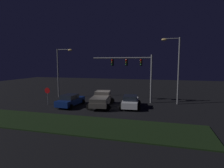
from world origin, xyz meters
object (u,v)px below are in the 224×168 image
(pickup_truck, at_px, (102,99))
(stop_sign, at_px, (47,93))
(car_sedan, at_px, (70,100))
(street_lamp_right, at_px, (175,63))
(street_lamp_left, at_px, (61,67))
(traffic_signal_gantry, at_px, (133,67))
(car_sedan_far, at_px, (130,102))

(pickup_truck, bearing_deg, stop_sign, 88.10)
(car_sedan, bearing_deg, street_lamp_right, -66.00)
(pickup_truck, height_order, car_sedan, pickup_truck)
(pickup_truck, distance_m, street_lamp_left, 9.94)
(pickup_truck, height_order, street_lamp_right, street_lamp_right)
(traffic_signal_gantry, relative_size, stop_sign, 3.73)
(car_sedan_far, xyz_separation_m, street_lamp_left, (-11.64, 4.00, 4.10))
(stop_sign, bearing_deg, pickup_truck, 6.73)
(car_sedan_far, bearing_deg, street_lamp_left, 65.16)
(traffic_signal_gantry, bearing_deg, street_lamp_left, 176.48)
(car_sedan_far, bearing_deg, street_lamp_right, -62.47)
(pickup_truck, bearing_deg, street_lamp_right, -75.23)
(traffic_signal_gantry, xyz_separation_m, street_lamp_right, (5.44, 0.15, 0.49))
(traffic_signal_gantry, height_order, street_lamp_left, street_lamp_left)
(car_sedan, height_order, stop_sign, stop_sign)
(traffic_signal_gantry, bearing_deg, car_sedan_far, -86.46)
(pickup_truck, distance_m, stop_sign, 7.19)
(car_sedan, xyz_separation_m, street_lamp_left, (-4.27, 5.31, 4.10))
(traffic_signal_gantry, height_order, stop_sign, traffic_signal_gantry)
(street_lamp_right, bearing_deg, street_lamp_left, 178.14)
(pickup_truck, distance_m, car_sedan_far, 3.60)
(street_lamp_right, bearing_deg, stop_sign, -163.72)
(car_sedan_far, distance_m, traffic_signal_gantry, 5.31)
(traffic_signal_gantry, xyz_separation_m, street_lamp_left, (-11.43, 0.70, -0.06))
(car_sedan_far, bearing_deg, pickup_truck, 89.88)
(street_lamp_left, bearing_deg, stop_sign, -79.68)
(car_sedan_far, height_order, street_lamp_right, street_lamp_right)
(street_lamp_left, distance_m, stop_sign, 6.22)
(stop_sign, bearing_deg, street_lamp_right, 16.28)
(pickup_truck, distance_m, street_lamp_right, 10.56)
(car_sedan, xyz_separation_m, street_lamp_right, (12.61, 4.76, 4.65))
(car_sedan, height_order, traffic_signal_gantry, traffic_signal_gantry)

